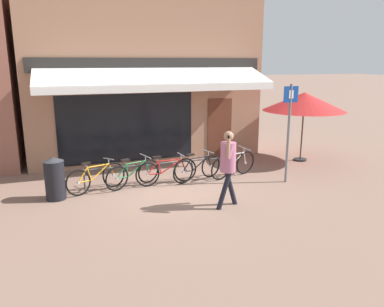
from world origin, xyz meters
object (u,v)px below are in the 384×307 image
(bicycle_orange, at_px, (96,178))
(litter_bin, at_px, (55,178))
(bicycle_red, at_px, (167,171))
(bicycle_black, at_px, (197,168))
(bicycle_silver, at_px, (233,164))
(cafe_parasol, at_px, (304,102))
(parking_sign, at_px, (289,124))
(pedestrian_adult, at_px, (228,161))
(bicycle_green, at_px, (133,174))

(bicycle_orange, bearing_deg, litter_bin, 172.93)
(bicycle_red, bearing_deg, bicycle_black, -3.04)
(bicycle_silver, xyz_separation_m, cafe_parasol, (3.05, 0.99, 1.65))
(bicycle_red, xyz_separation_m, parking_sign, (3.26, -0.96, 1.30))
(parking_sign, bearing_deg, bicycle_black, 157.34)
(bicycle_silver, relative_size, pedestrian_adult, 0.91)
(bicycle_red, relative_size, cafe_parasol, 0.66)
(bicycle_green, bearing_deg, bicycle_orange, 157.76)
(bicycle_green, relative_size, bicycle_silver, 0.97)
(bicycle_green, height_order, parking_sign, parking_sign)
(pedestrian_adult, height_order, cafe_parasol, cafe_parasol)
(bicycle_green, xyz_separation_m, parking_sign, (4.19, -1.01, 1.30))
(bicycle_green, distance_m, parking_sign, 4.50)
(bicycle_green, height_order, litter_bin, litter_bin)
(bicycle_black, relative_size, cafe_parasol, 0.59)
(bicycle_black, height_order, cafe_parasol, cafe_parasol)
(bicycle_orange, height_order, litter_bin, litter_bin)
(bicycle_green, height_order, bicycle_red, bicycle_green)
(bicycle_green, bearing_deg, bicycle_red, -25.34)
(bicycle_silver, distance_m, cafe_parasol, 3.61)
(litter_bin, distance_m, parking_sign, 6.33)
(cafe_parasol, bearing_deg, bicycle_silver, -162.11)
(bicycle_orange, height_order, bicycle_red, bicycle_orange)
(bicycle_black, xyz_separation_m, pedestrian_adult, (-0.03, -2.13, 0.75))
(parking_sign, bearing_deg, bicycle_orange, 168.91)
(bicycle_green, distance_m, pedestrian_adult, 2.93)
(bicycle_red, xyz_separation_m, bicycle_silver, (2.04, -0.04, 0.02))
(bicycle_orange, relative_size, bicycle_red, 0.90)
(bicycle_green, distance_m, cafe_parasol, 6.31)
(litter_bin, height_order, parking_sign, parking_sign)
(bicycle_green, relative_size, bicycle_red, 0.90)
(bicycle_green, height_order, bicycle_black, bicycle_green)
(bicycle_black, xyz_separation_m, parking_sign, (2.34, -0.98, 1.30))
(bicycle_silver, distance_m, parking_sign, 1.99)
(bicycle_green, bearing_deg, parking_sign, -35.67)
(bicycle_orange, relative_size, cafe_parasol, 0.59)
(bicycle_red, relative_size, parking_sign, 0.65)
(pedestrian_adult, relative_size, cafe_parasol, 0.66)
(bicycle_orange, distance_m, bicycle_silver, 3.95)
(bicycle_green, xyz_separation_m, litter_bin, (-2.00, -0.29, 0.17))
(bicycle_silver, height_order, cafe_parasol, cafe_parasol)
(bicycle_green, xyz_separation_m, bicycle_silver, (2.97, -0.10, 0.01))
(bicycle_black, bearing_deg, pedestrian_adult, -108.54)
(bicycle_silver, xyz_separation_m, litter_bin, (-4.97, -0.19, 0.15))
(litter_bin, height_order, cafe_parasol, cafe_parasol)
(pedestrian_adult, bearing_deg, bicycle_red, -65.57)
(bicycle_silver, bearing_deg, bicycle_orange, 160.88)
(litter_bin, relative_size, parking_sign, 0.39)
(bicycle_silver, bearing_deg, pedestrian_adult, -136.70)
(bicycle_orange, bearing_deg, bicycle_black, -23.57)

